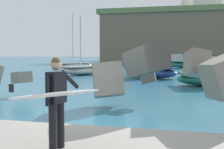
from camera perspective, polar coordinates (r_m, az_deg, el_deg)
ground_plane at (r=9.65m, az=-0.73°, el=-8.52°), size 400.00×400.00×0.00m
breakwater_jetty at (r=11.00m, az=-5.53°, el=-0.84°), size 31.83×7.17×2.51m
surfer_with_board at (r=5.78m, az=-10.86°, el=-4.12°), size 2.12×1.38×1.78m
boat_near_centre at (r=41.46m, az=-6.92°, el=1.73°), size 4.21×5.78×7.43m
boat_mid_left at (r=29.91m, az=-5.40°, el=0.86°), size 4.16×4.98×5.81m
boat_mid_centre at (r=44.78m, az=11.89°, el=2.07°), size 4.71×3.64×2.17m
boat_mid_right at (r=20.58m, az=18.05°, el=-0.29°), size 4.75×2.96×2.03m
boat_far_left at (r=26.08m, az=7.25°, el=0.89°), size 5.26×3.81×2.30m
station_building_west at (r=81.42m, az=17.39°, el=12.73°), size 6.93×6.34×4.12m
station_building_central at (r=88.91m, az=14.23°, el=12.44°), size 4.24×4.51×5.42m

